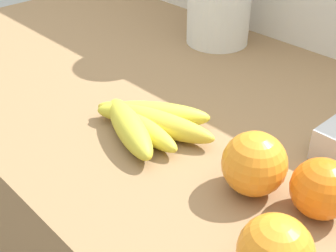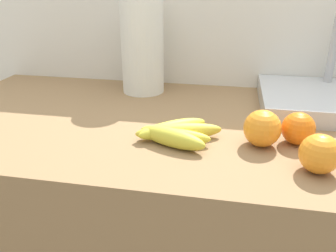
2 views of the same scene
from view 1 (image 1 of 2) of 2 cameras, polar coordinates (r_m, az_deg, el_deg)
name	(u,v)px [view 1 (image 1 of 2)]	position (r m, az deg, el deg)	size (l,w,h in m)	color
wall_back	(326,145)	(1.09, 19.09, -2.21)	(1.90, 0.06, 1.30)	silver
banana_bunch	(144,122)	(0.67, -2.98, 0.50)	(0.20, 0.17, 0.04)	gold
orange_back_left	(254,164)	(0.56, 10.73, -4.65)	(0.08, 0.08, 0.08)	orange
orange_far_right	(321,189)	(0.55, 18.62, -7.42)	(0.07, 0.07, 0.07)	orange
orange_back_right	(275,252)	(0.47, 13.27, -15.08)	(0.08, 0.08, 0.08)	orange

